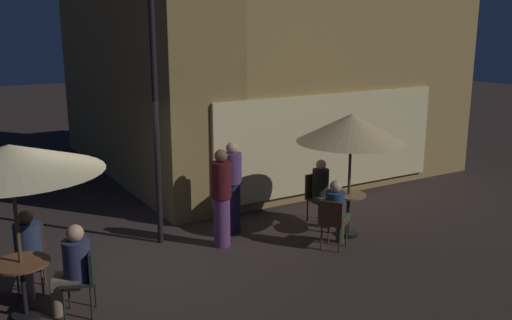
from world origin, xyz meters
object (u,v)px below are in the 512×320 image
Objects in this scene: patio_umbrella_0 at (10,159)px; patron_seated_2 at (322,188)px; patio_umbrella_1 at (351,128)px; patron_seated_0 at (73,264)px; cafe_chair_1 at (30,253)px; patron_seated_1 at (28,247)px; street_lamp_near_corner at (153,62)px; patron_seated_3 at (336,209)px; cafe_chair_4 at (333,220)px; patron_standing_5 at (222,198)px; cafe_chair_0 at (85,274)px; cafe_chair_3 at (317,194)px; patron_standing_4 at (232,188)px; cafe_table_1 at (348,208)px; cafe_table_0 at (22,278)px.

patio_umbrella_0 is 5.78m from patron_seated_2.
patio_umbrella_1 is 5.15m from patron_seated_0.
patron_seated_1 is at bearing -0.00° from cafe_chair_1.
patron_seated_3 is at bearing -34.62° from street_lamp_near_corner.
street_lamp_near_corner reaches higher than patron_seated_2.
cafe_chair_4 is 0.52× the size of patron_standing_5.
cafe_chair_1 is 4.78m from cafe_chair_4.
cafe_chair_0 is 0.97× the size of cafe_chair_3.
cafe_chair_0 reaches higher than cafe_chair_4.
cafe_chair_0 is (-1.78, -1.89, -2.59)m from street_lamp_near_corner.
cafe_chair_3 is at bearing 107.80° from cafe_chair_1.
patron_standing_5 is (3.17, 0.18, 0.17)m from patron_seated_1.
patron_standing_4 reaches higher than cafe_chair_4.
cafe_table_1 is 0.88× the size of cafe_chair_4.
patron_seated_2 is at bearing -12.71° from street_lamp_near_corner.
cafe_chair_1 is 1.08× the size of cafe_chair_4.
cafe_chair_0 is at bearing -127.81° from patron_standing_5.
patron_seated_3 is (4.78, -1.00, 0.12)m from cafe_chair_1.
patron_seated_1 is 3.72m from patron_standing_4.
patron_standing_4 is at bearing 91.91° from cafe_chair_4.
cafe_chair_3 is (5.29, 0.20, 0.01)m from cafe_chair_1.
cafe_chair_1 is at bearing -90.72° from cafe_chair_3.
patio_umbrella_1 is (5.57, 0.17, -0.16)m from patio_umbrella_0.
cafe_chair_1 is 3.15m from patron_standing_5.
patron_standing_4 is (-1.67, 0.35, 0.28)m from cafe_chair_3.
patio_umbrella_1 is 2.57m from patron_standing_5.
patron_seated_3 is at bearing -1.82° from patio_umbrella_0.
patron_standing_5 is (-1.53, 1.12, 0.33)m from cafe_chair_4.
cafe_chair_1 is 1.01× the size of cafe_chair_3.
cafe_table_0 is 5.57m from cafe_table_1.
patio_umbrella_1 is at bearing 1.72° from patio_umbrella_0.
street_lamp_near_corner reaches higher than patron_seated_1.
patio_umbrella_1 is 2.39m from patron_standing_4.
patron_seated_1 is (-4.70, 0.94, 0.16)m from cafe_chair_4.
cafe_chair_3 is at bearing 109.26° from patron_seated_1.
patio_umbrella_0 is 1.37× the size of patron_standing_4.
cafe_chair_1 is 3.67m from patron_standing_4.
street_lamp_near_corner is 4.28m from cafe_table_1.
patio_umbrella_1 is 1.78× the size of patron_seated_0.
patron_seated_1 reaches higher than cafe_chair_0.
cafe_chair_4 is at bearing -37.11° from street_lamp_near_corner.
patio_umbrella_1 is at bearing -0.00° from cafe_chair_3.
patron_standing_4 is (-1.72, 1.23, -1.13)m from patio_umbrella_1.
cafe_table_0 reaches higher than cafe_table_1.
street_lamp_near_corner is at bearing -102.90° from cafe_chair_3.
cafe_table_0 is 0.82× the size of cafe_chair_1.
patron_seated_2 is 1.17m from patron_seated_3.
street_lamp_near_corner is at bearing 32.19° from cafe_table_0.
cafe_chair_3 is at bearing -10.01° from street_lamp_near_corner.
cafe_chair_4 is 0.20m from patron_seated_3.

